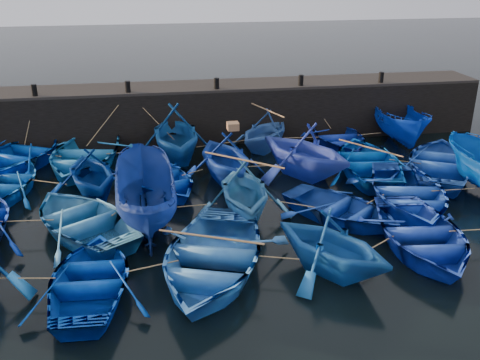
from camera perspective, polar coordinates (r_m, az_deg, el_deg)
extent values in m
plane|color=black|center=(16.97, 1.83, -6.30)|extent=(120.00, 120.00, 0.00)
cube|color=black|center=(26.16, -2.72, 7.21)|extent=(26.00, 2.50, 2.50)
cube|color=black|center=(25.84, -2.77, 10.01)|extent=(26.00, 2.50, 0.12)
cylinder|color=black|center=(25.21, -21.10, 8.94)|extent=(0.24, 0.24, 0.50)
cylinder|color=black|center=(24.73, -11.89, 9.72)|extent=(0.24, 0.24, 0.50)
cylinder|color=black|center=(24.90, -2.52, 10.26)|extent=(0.24, 0.24, 0.50)
cylinder|color=black|center=(25.69, 6.51, 10.53)|extent=(0.24, 0.24, 0.50)
cylinder|color=black|center=(27.06, 14.83, 10.55)|extent=(0.24, 0.24, 0.50)
imported|color=#003394|center=(24.28, -22.53, 2.51)|extent=(5.96, 6.58, 1.12)
imported|color=#1761A4|center=(23.31, -16.33, 2.64)|extent=(5.10, 6.39, 1.18)
imported|color=#0F488A|center=(23.17, -6.96, 5.00)|extent=(4.29, 4.91, 2.49)
imported|color=#315EB8|center=(24.33, 2.68, 5.30)|extent=(4.76, 4.81, 1.92)
imported|color=navy|center=(25.30, 10.53, 4.46)|extent=(3.26, 4.54, 0.94)
imported|color=#032A9B|center=(26.43, 16.67, 5.80)|extent=(2.29, 5.14, 1.94)
imported|color=#084791|center=(21.65, -23.84, -0.31)|extent=(4.26, 5.22, 0.95)
imported|color=navy|center=(20.21, -15.58, 0.85)|extent=(4.10, 4.47, 1.97)
imported|color=#073BC8|center=(20.43, -8.68, 0.17)|extent=(4.94, 5.62, 0.97)
imported|color=navy|center=(20.85, -1.56, 2.58)|extent=(4.17, 4.60, 2.11)
imported|color=#283FB7|center=(21.42, 6.94, 3.27)|extent=(5.60, 5.77, 2.32)
imported|color=#0040A0|center=(22.40, 13.55, 1.99)|extent=(4.45, 5.70, 1.08)
imported|color=#1A47B2|center=(23.12, 20.74, 1.83)|extent=(6.07, 6.65, 1.13)
imported|color=#2B6EAE|center=(17.78, -16.40, -3.98)|extent=(5.69, 6.11, 1.03)
imported|color=navy|center=(17.66, -10.14, -1.74)|extent=(2.20, 5.35, 2.04)
imported|color=#3378BF|center=(17.95, 0.37, -0.98)|extent=(3.47, 3.98, 2.03)
imported|color=#123998|center=(18.23, 10.77, -3.01)|extent=(4.99, 5.20, 0.88)
imported|color=blue|center=(19.72, 17.47, -1.30)|extent=(4.79, 5.98, 1.11)
imported|color=#0133A5|center=(14.74, -15.54, -10.06)|extent=(3.35, 4.53, 0.91)
imported|color=blue|center=(14.91, -3.10, -8.16)|extent=(5.66, 6.63, 1.17)
imported|color=#124F95|center=(14.97, 9.79, -6.68)|extent=(4.73, 4.83, 1.93)
imported|color=#1635A2|center=(17.02, 18.79, -5.52)|extent=(4.10, 5.38, 1.05)
cube|color=brown|center=(20.52, -0.76, 5.77)|extent=(0.43, 0.46, 0.28)
cylinder|color=tan|center=(23.77, -19.49, 2.52)|extent=(0.92, 0.55, 0.04)
cylinder|color=tan|center=(23.28, -11.60, 2.97)|extent=(2.05, 0.28, 0.04)
cylinder|color=tan|center=(23.84, -2.01, 3.91)|extent=(2.30, 0.62, 0.04)
cylinder|color=tan|center=(24.80, 6.67, 4.52)|extent=(1.70, 0.18, 0.04)
cylinder|color=tan|center=(25.87, 13.63, 4.80)|extent=(1.20, 0.17, 0.04)
cylinder|color=tan|center=(20.94, -19.79, -0.20)|extent=(1.47, 0.74, 0.04)
cylinder|color=tan|center=(20.35, -12.07, 0.02)|extent=(0.62, 0.21, 0.04)
cylinder|color=tan|center=(20.68, -5.06, 0.82)|extent=(0.85, 0.52, 0.04)
cylinder|color=tan|center=(21.27, 2.72, 1.53)|extent=(1.39, 0.10, 0.04)
cylinder|color=tan|center=(21.97, 10.27, 1.88)|extent=(0.88, 0.16, 0.04)
cylinder|color=tan|center=(22.71, 17.20, 1.90)|extent=(1.09, 0.68, 0.04)
cylinder|color=tan|center=(18.15, -21.76, -4.06)|extent=(1.63, 0.19, 0.04)
cylinder|color=tan|center=(17.79, -13.21, -3.50)|extent=(0.21, 0.29, 0.04)
cylinder|color=tan|center=(17.93, -4.79, -2.73)|extent=(1.48, 0.09, 0.04)
cylinder|color=tan|center=(18.09, 5.59, -2.52)|extent=(1.41, 0.89, 0.04)
cylinder|color=tan|center=(18.92, 14.27, -1.97)|extent=(0.88, 0.64, 0.04)
cylinder|color=tan|center=(20.52, 21.79, -0.97)|extent=(1.64, 0.08, 0.04)
cylinder|color=tan|center=(15.09, -21.91, -9.70)|extent=(1.54, 0.30, 0.04)
cylinder|color=tan|center=(14.72, -9.28, -9.05)|extent=(1.40, 0.38, 0.04)
cylinder|color=tan|center=(14.96, 3.35, -8.20)|extent=(1.50, 0.53, 0.04)
cylinder|color=tan|center=(16.04, 14.51, -6.69)|extent=(1.33, 0.84, 0.04)
cylinder|color=tan|center=(25.26, -21.54, 5.86)|extent=(0.69, 0.53, 2.08)
cylinder|color=tan|center=(24.52, -13.95, 6.32)|extent=(1.98, 1.04, 2.10)
cylinder|color=tan|center=(24.57, -9.44, 6.71)|extent=(1.94, 0.79, 2.10)
cylinder|color=tan|center=(25.17, -0.15, 7.41)|extent=(2.02, 0.20, 2.10)
cylinder|color=tan|center=(25.97, 8.14, 7.66)|extent=(1.53, 0.35, 2.09)
cylinder|color=tan|center=(27.28, 15.19, 7.83)|extent=(0.54, 0.22, 2.08)
cylinder|color=#99724C|center=(24.05, 2.72, 7.55)|extent=(1.08, 2.84, 0.06)
cylinder|color=#99724C|center=(22.21, 13.68, 3.37)|extent=(1.77, 2.49, 0.06)
cylinder|color=#99724C|center=(17.55, 0.37, 2.15)|extent=(2.34, 1.97, 0.06)
cylinder|color=#99724C|center=(14.61, -3.15, -6.09)|extent=(2.74, 1.32, 0.06)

